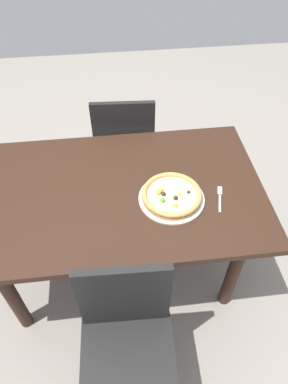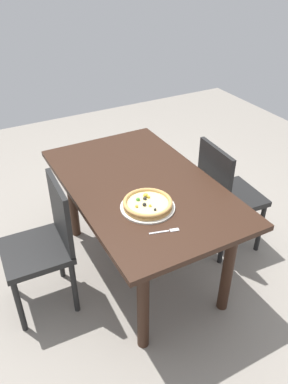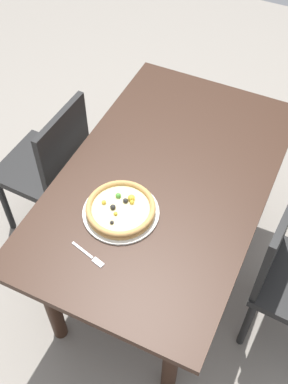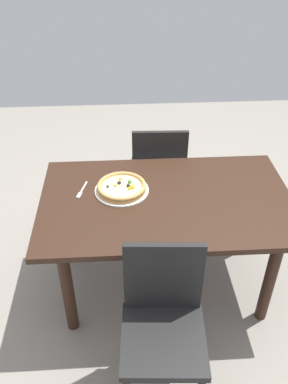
{
  "view_description": "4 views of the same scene",
  "coord_description": "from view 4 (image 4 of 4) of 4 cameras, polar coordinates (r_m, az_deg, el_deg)",
  "views": [
    {
      "loc": [
        -0.01,
        -1.19,
        2.01
      ],
      "look_at": [
        0.13,
        -0.05,
        0.75
      ],
      "focal_mm": 32.74,
      "sensor_mm": 36.0,
      "label": 1
    },
    {
      "loc": [
        1.83,
        -0.96,
        2.04
      ],
      "look_at": [
        0.13,
        -0.05,
        0.75
      ],
      "focal_mm": 35.76,
      "sensor_mm": 36.0,
      "label": 2
    },
    {
      "loc": [
        1.28,
        0.5,
        2.32
      ],
      "look_at": [
        0.13,
        -0.05,
        0.75
      ],
      "focal_mm": 44.4,
      "sensor_mm": 36.0,
      "label": 3
    },
    {
      "loc": [
        0.24,
        1.82,
        2.12
      ],
      "look_at": [
        0.13,
        -0.05,
        0.75
      ],
      "focal_mm": 37.39,
      "sensor_mm": 36.0,
      "label": 4
    }
  ],
  "objects": [
    {
      "name": "chair_far",
      "position": [
        2.02,
        2.75,
        -18.03
      ],
      "size": [
        0.43,
        0.43,
        0.88
      ],
      "rotation": [
        0.0,
        0.0,
        -0.07
      ],
      "color": "black",
      "rests_on": "ground"
    },
    {
      "name": "dining_table",
      "position": [
        2.37,
        3.18,
        -2.92
      ],
      "size": [
        1.46,
        0.88,
        0.73
      ],
      "color": "#331E14",
      "rests_on": "ground"
    },
    {
      "name": "ground_plane",
      "position": [
        2.81,
        2.75,
        -12.94
      ],
      "size": [
        6.0,
        6.0,
        0.0
      ],
      "primitive_type": "plane",
      "color": "gray"
    },
    {
      "name": "plate",
      "position": [
        2.36,
        -3.19,
        0.24
      ],
      "size": [
        0.32,
        0.32,
        0.01
      ],
      "primitive_type": "cylinder",
      "color": "silver",
      "rests_on": "dining_table"
    },
    {
      "name": "chair_near",
      "position": [
        2.98,
        2.05,
        2.91
      ],
      "size": [
        0.42,
        0.42,
        0.88
      ],
      "rotation": [
        0.0,
        0.0,
        3.1
      ],
      "color": "black",
      "rests_on": "ground"
    },
    {
      "name": "fork",
      "position": [
        2.39,
        -8.89,
        0.16
      ],
      "size": [
        0.06,
        0.16,
        0.0
      ],
      "rotation": [
        0.0,
        0.0,
        1.31
      ],
      "color": "silver",
      "rests_on": "dining_table"
    },
    {
      "name": "pizza",
      "position": [
        2.35,
        -3.19,
        0.74
      ],
      "size": [
        0.29,
        0.29,
        0.05
      ],
      "color": "tan",
      "rests_on": "plate"
    }
  ]
}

